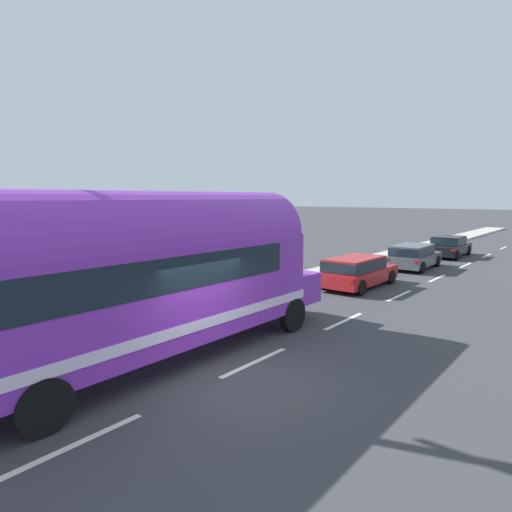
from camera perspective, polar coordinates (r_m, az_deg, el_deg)
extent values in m
plane|color=#38383D|center=(10.02, -4.29, -15.60)|extent=(300.00, 300.00, 0.00)
cube|color=silver|center=(8.17, -22.55, -21.93)|extent=(0.14, 2.40, 0.01)
cube|color=silver|center=(10.77, -0.18, -13.86)|extent=(0.14, 2.40, 0.01)
cube|color=silver|center=(14.36, 11.57, -8.42)|extent=(0.14, 2.40, 0.01)
cube|color=silver|center=(18.52, 18.43, -4.99)|extent=(0.14, 2.40, 0.01)
cube|color=silver|center=(23.07, 22.83, -2.73)|extent=(0.14, 2.40, 0.01)
cube|color=silver|center=(28.20, 25.99, -1.09)|extent=(0.14, 2.40, 0.01)
cube|color=silver|center=(33.45, 28.19, 0.05)|extent=(0.14, 2.40, 0.01)
cube|color=silver|center=(39.32, 29.93, 0.96)|extent=(0.14, 2.40, 0.01)
cube|color=silver|center=(21.57, 10.77, -2.96)|extent=(0.12, 80.00, 0.01)
cube|color=#ADA89E|center=(20.43, 5.35, -3.24)|extent=(2.20, 90.00, 0.15)
cube|color=purple|center=(10.48, -13.99, -4.71)|extent=(2.51, 9.34, 2.30)
cylinder|color=purple|center=(10.30, -14.20, 1.55)|extent=(2.46, 9.24, 2.45)
cube|color=purple|center=(14.35, 3.41, -3.88)|extent=(2.26, 1.30, 0.95)
cube|color=silver|center=(10.64, -13.87, -8.13)|extent=(2.55, 9.38, 0.24)
cube|color=black|center=(10.20, -15.45, -1.67)|extent=(2.54, 7.54, 0.76)
cube|color=black|center=(13.67, 1.98, 1.17)|extent=(2.14, 0.10, 0.96)
cube|color=silver|center=(14.93, 4.97, -3.93)|extent=(0.90, 0.10, 0.56)
cylinder|color=black|center=(14.41, -2.87, -6.18)|extent=(0.26, 1.00, 1.00)
cylinder|color=black|center=(13.00, 4.85, -7.75)|extent=(0.26, 1.00, 1.00)
cylinder|color=black|center=(8.44, -26.31, -17.39)|extent=(0.26, 1.00, 1.00)
cube|color=#A5191E|center=(19.79, 13.47, -2.48)|extent=(1.82, 4.47, 0.60)
cube|color=#A5191E|center=(19.28, 12.90, -1.00)|extent=(1.61, 3.02, 0.55)
cube|color=black|center=(19.28, 12.90, -1.08)|extent=(1.67, 3.06, 0.43)
cube|color=red|center=(18.19, 8.14, -2.66)|extent=(0.20, 0.04, 0.14)
cube|color=red|center=(17.45, 12.50, -3.22)|extent=(0.20, 0.04, 0.14)
cylinder|color=black|center=(21.56, 13.23, -2.18)|extent=(0.20, 0.64, 0.64)
cylinder|color=black|center=(20.86, 17.45, -2.66)|extent=(0.20, 0.64, 0.64)
cylinder|color=black|center=(18.90, 9.05, -3.45)|extent=(0.20, 0.64, 0.64)
cylinder|color=black|center=(18.11, 13.73, -4.08)|extent=(0.20, 0.64, 0.64)
cube|color=#474C51|center=(25.75, 20.22, -0.40)|extent=(1.93, 4.33, 0.60)
cube|color=#474C51|center=(25.23, 19.95, 0.77)|extent=(1.69, 2.87, 0.55)
cube|color=black|center=(25.23, 19.95, 0.70)|extent=(1.75, 2.91, 0.43)
cube|color=red|center=(23.96, 16.91, -0.40)|extent=(0.20, 0.05, 0.14)
cube|color=red|center=(23.47, 20.46, -0.72)|extent=(0.20, 0.05, 0.14)
cylinder|color=black|center=(27.39, 19.40, -0.32)|extent=(0.22, 0.65, 0.64)
cylinder|color=black|center=(26.91, 22.87, -0.63)|extent=(0.22, 0.65, 0.64)
cylinder|color=black|center=(24.70, 17.29, -1.07)|extent=(0.22, 0.65, 0.64)
cylinder|color=black|center=(24.17, 21.10, -1.43)|extent=(0.22, 0.65, 0.64)
cube|color=black|center=(31.81, 24.15, 0.88)|extent=(1.98, 4.74, 0.60)
cube|color=black|center=(31.64, 24.15, 1.89)|extent=(1.72, 2.39, 0.55)
cube|color=black|center=(31.64, 24.15, 1.84)|extent=(1.79, 2.43, 0.43)
cube|color=red|center=(29.74, 21.54, 0.93)|extent=(0.20, 0.04, 0.14)
cube|color=red|center=(29.33, 24.59, 0.67)|extent=(0.20, 0.04, 0.14)
cylinder|color=black|center=(33.64, 23.34, 0.92)|extent=(0.22, 0.64, 0.64)
cylinder|color=black|center=(33.24, 26.32, 0.67)|extent=(0.22, 0.64, 0.64)
cylinder|color=black|center=(30.48, 21.75, 0.35)|extent=(0.22, 0.64, 0.64)
cylinder|color=black|center=(30.04, 25.01, 0.07)|extent=(0.22, 0.64, 0.64)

